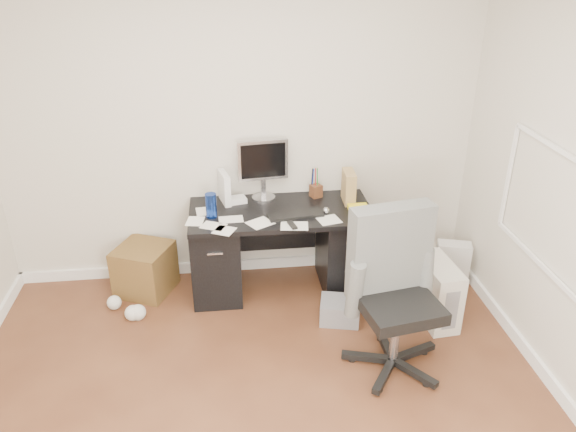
% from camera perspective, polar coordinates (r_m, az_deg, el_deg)
% --- Properties ---
extents(room_shell, '(4.02, 4.02, 2.71)m').
position_cam_1_polar(room_shell, '(2.75, -2.80, 2.91)').
color(room_shell, beige).
rests_on(room_shell, ground).
extents(desk, '(1.50, 0.70, 0.75)m').
position_cam_1_polar(desk, '(4.78, -0.72, -3.17)').
color(desk, black).
rests_on(desk, ground).
extents(loose_papers, '(1.10, 0.60, 0.00)m').
position_cam_1_polar(loose_papers, '(4.56, -3.17, 0.23)').
color(loose_papers, silver).
rests_on(loose_papers, desk).
extents(lcd_monitor, '(0.45, 0.29, 0.54)m').
position_cam_1_polar(lcd_monitor, '(4.72, -2.56, 4.73)').
color(lcd_monitor, '#A9A8AD').
rests_on(lcd_monitor, desk).
extents(keyboard, '(0.46, 0.21, 0.03)m').
position_cam_1_polar(keyboard, '(4.51, 0.76, 0.14)').
color(keyboard, black).
rests_on(keyboard, desk).
extents(computer_mouse, '(0.06, 0.06, 0.06)m').
position_cam_1_polar(computer_mouse, '(4.55, 3.89, 0.56)').
color(computer_mouse, '#A9A8AD').
rests_on(computer_mouse, desk).
extents(travel_mug, '(0.11, 0.11, 0.20)m').
position_cam_1_polar(travel_mug, '(4.50, -7.82, 1.07)').
color(travel_mug, navy).
rests_on(travel_mug, desk).
extents(white_binder, '(0.16, 0.25, 0.27)m').
position_cam_1_polar(white_binder, '(4.73, -6.48, 2.87)').
color(white_binder, silver).
rests_on(white_binder, desk).
extents(magazine_file, '(0.13, 0.24, 0.27)m').
position_cam_1_polar(magazine_file, '(4.74, 6.19, 2.97)').
color(magazine_file, tan).
rests_on(magazine_file, desk).
extents(pen_cup, '(0.14, 0.14, 0.26)m').
position_cam_1_polar(pen_cup, '(4.82, 2.88, 3.39)').
color(pen_cup, '#512717').
rests_on(pen_cup, desk).
extents(yellow_book, '(0.18, 0.23, 0.04)m').
position_cam_1_polar(yellow_book, '(4.60, 7.40, 0.54)').
color(yellow_book, yellow).
rests_on(yellow_book, desk).
extents(paper_remote, '(0.23, 0.20, 0.02)m').
position_cam_1_polar(paper_remote, '(4.36, 0.65, -0.93)').
color(paper_remote, silver).
rests_on(paper_remote, desk).
extents(office_chair, '(0.77, 0.77, 1.17)m').
position_cam_1_polar(office_chair, '(3.89, 11.22, -8.06)').
color(office_chair, '#595C59').
rests_on(office_chair, ground).
extents(pc_tower, '(0.27, 0.52, 0.50)m').
position_cam_1_polar(pc_tower, '(4.62, 14.84, -7.44)').
color(pc_tower, beige).
rests_on(pc_tower, ground).
extents(shopping_bag, '(0.33, 0.28, 0.39)m').
position_cam_1_polar(shopping_bag, '(5.16, 16.35, -4.60)').
color(shopping_bag, silver).
rests_on(shopping_bag, ground).
extents(wicker_basket, '(0.56, 0.56, 0.42)m').
position_cam_1_polar(wicker_basket, '(4.99, -14.34, -5.24)').
color(wicker_basket, '#453114').
rests_on(wicker_basket, ground).
extents(desk_printer, '(0.36, 0.32, 0.18)m').
position_cam_1_polar(desk_printer, '(4.56, 5.28, -9.53)').
color(desk_printer, slate).
rests_on(desk_printer, ground).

